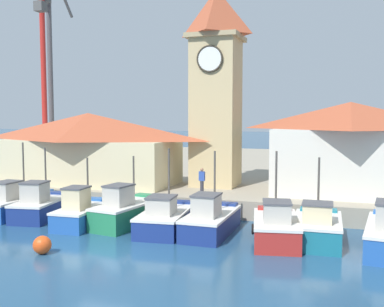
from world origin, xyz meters
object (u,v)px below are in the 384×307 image
(fishing_boat_center, at_px, (127,211))
(clock_tower, at_px, (216,82))
(fishing_boat_mid_right, at_px, (166,218))
(fishing_boat_left_inner, at_px, (41,206))
(mooring_buoy, at_px, (42,245))
(fishing_boat_right_inner, at_px, (211,220))
(warehouse_right, at_px, (350,146))
(dock_worker_near_tower, at_px, (202,181))
(fishing_boat_far_right, at_px, (317,228))
(fishing_boat_left_outer, at_px, (17,203))
(fishing_boat_mid_left, at_px, (83,212))
(warehouse_left, at_px, (88,147))
(port_crane_near, at_px, (44,89))
(port_crane_far, at_px, (52,83))
(fishing_boat_right_outer, at_px, (276,227))

(fishing_boat_center, relative_size, clock_tower, 0.33)
(fishing_boat_mid_right, relative_size, clock_tower, 0.33)
(fishing_boat_left_inner, bearing_deg, mooring_buoy, -52.76)
(fishing_boat_right_inner, xyz_separation_m, clock_tower, (-2.07, 8.38, 7.36))
(warehouse_right, height_order, dock_worker_near_tower, warehouse_right)
(fishing_boat_left_inner, distance_m, fishing_boat_far_right, 15.20)
(fishing_boat_mid_right, xyz_separation_m, warehouse_right, (8.84, 8.43, 3.28))
(fishing_boat_mid_right, height_order, dock_worker_near_tower, fishing_boat_mid_right)
(fishing_boat_left_outer, distance_m, fishing_boat_far_right, 17.08)
(fishing_boat_left_inner, xyz_separation_m, mooring_buoy, (4.26, -5.60, -0.34))
(fishing_boat_mid_left, relative_size, dock_worker_near_tower, 2.59)
(fishing_boat_left_inner, relative_size, warehouse_left, 0.36)
(fishing_boat_left_outer, xyz_separation_m, port_crane_near, (-12.57, 19.83, 7.98))
(mooring_buoy, bearing_deg, fishing_boat_far_right, 26.28)
(fishing_boat_mid_left, height_order, warehouse_right, warehouse_right)
(fishing_boat_left_outer, distance_m, mooring_buoy, 8.47)
(port_crane_near, relative_size, mooring_buoy, 24.97)
(warehouse_right, height_order, port_crane_near, port_crane_near)
(fishing_boat_left_inner, relative_size, warehouse_right, 0.49)
(fishing_boat_left_inner, bearing_deg, port_crane_far, 124.17)
(dock_worker_near_tower, bearing_deg, port_crane_near, 145.32)
(warehouse_right, bearing_deg, warehouse_left, -174.80)
(fishing_boat_far_right, xyz_separation_m, clock_tower, (-7.15, 8.34, 7.37))
(port_crane_far, relative_size, mooring_buoy, 28.79)
(fishing_boat_center, height_order, mooring_buoy, fishing_boat_center)
(clock_tower, bearing_deg, fishing_boat_mid_left, -118.51)
(fishing_boat_right_outer, relative_size, warehouse_right, 0.51)
(fishing_boat_center, distance_m, fishing_boat_far_right, 9.78)
(fishing_boat_left_inner, xyz_separation_m, warehouse_right, (16.62, 8.05, 3.22))
(fishing_boat_left_inner, xyz_separation_m, fishing_boat_center, (5.42, 0.01, 0.05))
(fishing_boat_left_inner, xyz_separation_m, dock_worker_near_tower, (8.24, 4.34, 1.21))
(fishing_boat_center, distance_m, warehouse_right, 14.15)
(fishing_boat_right_inner, distance_m, port_crane_near, 32.85)
(clock_tower, bearing_deg, fishing_boat_mid_right, -91.80)
(fishing_boat_far_right, xyz_separation_m, port_crane_near, (-29.65, 20.25, 7.99))
(fishing_boat_left_inner, height_order, fishing_boat_mid_left, fishing_boat_left_inner)
(fishing_boat_center, distance_m, port_crane_far, 31.50)
(fishing_boat_center, xyz_separation_m, clock_tower, (2.63, 8.13, 7.29))
(fishing_boat_right_inner, relative_size, dock_worker_near_tower, 2.94)
(fishing_boat_left_outer, distance_m, warehouse_left, 6.97)
(clock_tower, xyz_separation_m, mooring_buoy, (-3.79, -13.74, -7.68))
(fishing_boat_mid_left, bearing_deg, fishing_boat_left_inner, 166.47)
(warehouse_right, distance_m, mooring_buoy, 18.76)
(port_crane_near, xyz_separation_m, dock_worker_near_tower, (22.70, -15.71, -6.76))
(fishing_boat_center, xyz_separation_m, fishing_boat_far_right, (9.77, -0.21, -0.08))
(fishing_boat_left_outer, bearing_deg, dock_worker_near_tower, 22.14)
(warehouse_left, distance_m, warehouse_right, 17.51)
(fishing_boat_left_outer, height_order, fishing_boat_mid_right, fishing_boat_left_outer)
(fishing_boat_right_inner, distance_m, port_crane_far, 34.92)
(mooring_buoy, bearing_deg, port_crane_near, 126.12)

